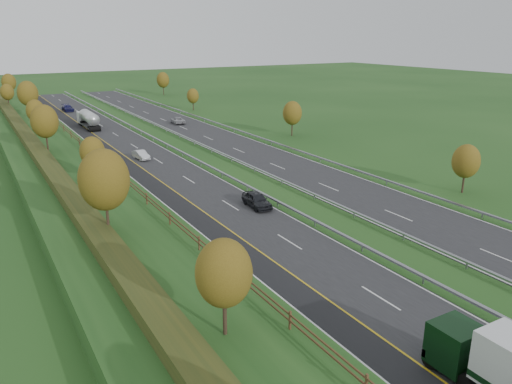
# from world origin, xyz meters

# --- Properties ---
(ground) EXTENTS (400.00, 400.00, 0.00)m
(ground) POSITION_xyz_m (8.00, 55.00, 0.00)
(ground) COLOR #1D4318
(ground) RESTS_ON ground
(near_carriageway) EXTENTS (10.50, 200.00, 0.04)m
(near_carriageway) POSITION_xyz_m (0.00, 60.00, 0.02)
(near_carriageway) COLOR black
(near_carriageway) RESTS_ON ground
(far_carriageway) EXTENTS (10.50, 200.00, 0.04)m
(far_carriageway) POSITION_xyz_m (16.50, 60.00, 0.02)
(far_carriageway) COLOR black
(far_carriageway) RESTS_ON ground
(hard_shoulder) EXTENTS (3.00, 200.00, 0.04)m
(hard_shoulder) POSITION_xyz_m (-3.75, 60.00, 0.02)
(hard_shoulder) COLOR black
(hard_shoulder) RESTS_ON ground
(lane_markings) EXTENTS (26.75, 200.00, 0.01)m
(lane_markings) POSITION_xyz_m (6.40, 59.88, 0.05)
(lane_markings) COLOR silver
(lane_markings) RESTS_ON near_carriageway
(embankment_left) EXTENTS (12.00, 200.00, 2.00)m
(embankment_left) POSITION_xyz_m (-13.00, 60.00, 1.00)
(embankment_left) COLOR #1D4318
(embankment_left) RESTS_ON ground
(hedge_left) EXTENTS (2.20, 180.00, 1.10)m
(hedge_left) POSITION_xyz_m (-15.00, 60.00, 2.55)
(hedge_left) COLOR #2C3817
(hedge_left) RESTS_ON embankment_left
(fence_left) EXTENTS (0.12, 189.06, 1.20)m
(fence_left) POSITION_xyz_m (-8.50, 59.59, 2.73)
(fence_left) COLOR #422B19
(fence_left) RESTS_ON embankment_left
(median_barrier_near) EXTENTS (0.32, 200.00, 0.71)m
(median_barrier_near) POSITION_xyz_m (5.70, 60.00, 0.61)
(median_barrier_near) COLOR gray
(median_barrier_near) RESTS_ON ground
(median_barrier_far) EXTENTS (0.32, 200.00, 0.71)m
(median_barrier_far) POSITION_xyz_m (10.80, 60.00, 0.61)
(median_barrier_far) COLOR gray
(median_barrier_far) RESTS_ON ground
(outer_barrier_far) EXTENTS (0.32, 200.00, 0.71)m
(outer_barrier_far) POSITION_xyz_m (22.30, 60.00, 0.62)
(outer_barrier_far) COLOR gray
(outer_barrier_far) RESTS_ON ground
(trees_left) EXTENTS (6.64, 164.30, 7.66)m
(trees_left) POSITION_xyz_m (-12.64, 56.63, 6.37)
(trees_left) COLOR #2D2116
(trees_left) RESTS_ON embankment_left
(trees_far) EXTENTS (8.45, 118.60, 7.12)m
(trees_far) POSITION_xyz_m (29.80, 89.21, 4.25)
(trees_far) COLOR #2D2116
(trees_far) RESTS_ON ground
(road_tanker) EXTENTS (2.40, 11.22, 3.46)m
(road_tanker) POSITION_xyz_m (-1.47, 93.06, 1.86)
(road_tanker) COLOR silver
(road_tanker) RESTS_ON near_carriageway
(car_dark_near) EXTENTS (2.34, 5.00, 1.65)m
(car_dark_near) POSITION_xyz_m (3.58, 33.02, 0.87)
(car_dark_near) COLOR black
(car_dark_near) RESTS_ON near_carriageway
(car_silver_mid) EXTENTS (1.78, 4.17, 1.34)m
(car_silver_mid) POSITION_xyz_m (-0.64, 61.23, 0.71)
(car_silver_mid) COLOR silver
(car_silver_mid) RESTS_ON near_carriageway
(car_small_far) EXTENTS (2.26, 5.37, 1.55)m
(car_small_far) POSITION_xyz_m (-0.86, 119.14, 0.81)
(car_small_far) COLOR #171748
(car_small_far) RESTS_ON near_carriageway
(car_oncoming) EXTENTS (2.96, 5.29, 1.40)m
(car_oncoming) POSITION_xyz_m (16.22, 88.49, 0.74)
(car_oncoming) COLOR #A6A6AB
(car_oncoming) RESTS_ON far_carriageway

